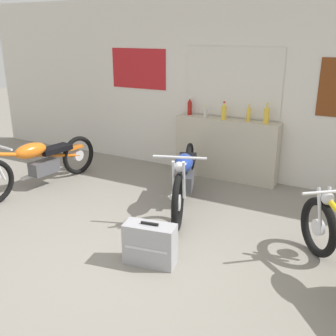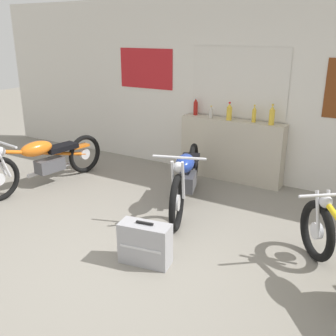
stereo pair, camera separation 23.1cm
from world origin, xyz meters
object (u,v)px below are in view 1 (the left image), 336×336
object	(u,v)px
bottle_right_center	(249,114)
hard_case_silver	(150,244)
bottle_left_center	(205,112)
motorcycle_orange	(39,162)
bottle_rightmost	(266,115)
bottle_center	(224,112)
bottle_leftmost	(190,107)
motorcycle_blue	(184,176)

from	to	relation	value
bottle_right_center	hard_case_silver	bearing A→B (deg)	-92.63
bottle_left_center	motorcycle_orange	xyz separation A→B (m)	(-1.99, -1.68, -0.65)
bottle_rightmost	bottle_center	bearing A→B (deg)	-178.51
bottle_right_center	hard_case_silver	size ratio (longest dim) A/B	0.47
bottle_leftmost	bottle_right_center	bearing A→B (deg)	-1.77
bottle_left_center	bottle_rightmost	xyz separation A→B (m)	(0.97, 0.02, 0.05)
bottle_center	bottle_right_center	size ratio (longest dim) A/B	1.06
bottle_leftmost	hard_case_silver	world-z (taller)	bottle_leftmost
bottle_leftmost	bottle_right_center	size ratio (longest dim) A/B	1.10
motorcycle_blue	hard_case_silver	bearing A→B (deg)	-77.54
bottle_rightmost	motorcycle_blue	size ratio (longest dim) A/B	0.16
motorcycle_blue	hard_case_silver	xyz separation A→B (m)	(0.32, -1.45, -0.21)
bottle_left_center	bottle_right_center	size ratio (longest dim) A/B	0.73
bottle_right_center	motorcycle_orange	size ratio (longest dim) A/B	0.12
bottle_leftmost	bottle_left_center	size ratio (longest dim) A/B	1.50
bottle_center	hard_case_silver	size ratio (longest dim) A/B	0.50
motorcycle_blue	motorcycle_orange	xyz separation A→B (m)	(-2.22, -0.43, -0.02)
bottle_leftmost	bottle_rightmost	distance (m)	1.28
bottle_right_center	bottle_rightmost	bearing A→B (deg)	-7.23
bottle_leftmost	motorcycle_blue	xyz separation A→B (m)	(0.55, -1.33, -0.68)
bottle_right_center	motorcycle_orange	world-z (taller)	bottle_right_center
bottle_leftmost	motorcycle_blue	size ratio (longest dim) A/B	0.15
motorcycle_blue	motorcycle_orange	bearing A→B (deg)	-169.04
bottle_rightmost	hard_case_silver	bearing A→B (deg)	-98.53
hard_case_silver	bottle_left_center	bearing A→B (deg)	101.71
bottle_leftmost	bottle_rightmost	bearing A→B (deg)	-2.97
bottle_center	bottle_rightmost	bearing A→B (deg)	1.49
bottle_rightmost	hard_case_silver	size ratio (longest dim) A/B	0.55
hard_case_silver	motorcycle_blue	bearing A→B (deg)	102.46
motorcycle_blue	bottle_leftmost	bearing A→B (deg)	112.66
bottle_leftmost	bottle_rightmost	world-z (taller)	bottle_rightmost
bottle_right_center	bottle_left_center	bearing A→B (deg)	-175.53
bottle_left_center	motorcycle_orange	size ratio (longest dim) A/B	0.09
bottle_left_center	motorcycle_blue	distance (m)	1.42
bottle_leftmost	bottle_right_center	world-z (taller)	bottle_leftmost
bottle_left_center	motorcycle_orange	bearing A→B (deg)	-139.84
bottle_leftmost	bottle_center	world-z (taller)	bottle_leftmost
bottle_leftmost	bottle_rightmost	xyz separation A→B (m)	(1.28, -0.07, 0.01)
bottle_right_center	bottle_rightmost	world-z (taller)	bottle_rightmost
bottle_center	motorcycle_blue	xyz separation A→B (m)	(-0.07, -1.25, -0.67)
bottle_leftmost	motorcycle_orange	distance (m)	2.52
bottle_left_center	hard_case_silver	distance (m)	2.88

